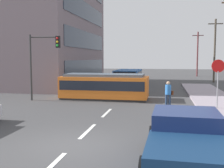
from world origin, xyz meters
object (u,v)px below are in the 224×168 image
at_px(pedestrian_crossing, 168,93).
at_px(pickup_truck_parked, 186,140).
at_px(streetcar_tram, 105,86).
at_px(traffic_light_mast, 42,55).
at_px(stop_sign, 218,74).
at_px(utility_pole_distant, 197,53).
at_px(utility_pole_far, 215,50).
at_px(city_bus, 128,77).

relative_size(pedestrian_crossing, pickup_truck_parked, 0.33).
bearing_deg(streetcar_tram, traffic_light_mast, -158.82).
height_order(stop_sign, utility_pole_distant, utility_pole_distant).
relative_size(streetcar_tram, pedestrian_crossing, 3.92).
bearing_deg(utility_pole_far, pedestrian_crossing, -107.02).
distance_m(streetcar_tram, utility_pole_far, 20.00).
xyz_separation_m(city_bus, pickup_truck_parked, (4.46, -22.08, -0.24)).
height_order(pedestrian_crossing, utility_pole_far, utility_pole_far).
distance_m(pedestrian_crossing, utility_pole_distant, 31.48).
bearing_deg(streetcar_tram, pickup_truck_parked, -68.08).
distance_m(pedestrian_crossing, pickup_truck_parked, 9.55).
distance_m(pedestrian_crossing, traffic_light_mast, 9.34).
height_order(streetcar_tram, utility_pole_far, utility_pole_far).
bearing_deg(utility_pole_far, traffic_light_mast, -129.29).
relative_size(pickup_truck_parked, stop_sign, 1.76).
relative_size(streetcar_tram, utility_pole_far, 0.82).
bearing_deg(traffic_light_mast, pedestrian_crossing, -8.64).
distance_m(pickup_truck_parked, traffic_light_mast, 14.54).
xyz_separation_m(streetcar_tram, utility_pole_far, (10.69, 16.60, 3.18)).
distance_m(utility_pole_far, utility_pole_distant, 11.34).
xyz_separation_m(streetcar_tram, utility_pole_distant, (9.90, 27.91, 2.91)).
relative_size(city_bus, traffic_light_mast, 1.11).
bearing_deg(utility_pole_distant, city_bus, -116.88).
xyz_separation_m(traffic_light_mast, utility_pole_far, (14.93, 18.24, 0.83)).
height_order(streetcar_tram, pickup_truck_parked, streetcar_tram).
height_order(pedestrian_crossing, pickup_truck_parked, pedestrian_crossing).
xyz_separation_m(traffic_light_mast, utility_pole_distant, (14.14, 29.55, 0.55)).
bearing_deg(utility_pole_distant, pickup_truck_parked, -96.85).
height_order(stop_sign, traffic_light_mast, traffic_light_mast).
xyz_separation_m(pickup_truck_parked, utility_pole_far, (5.64, 29.14, 3.37)).
bearing_deg(utility_pole_distant, traffic_light_mast, -115.57).
height_order(pedestrian_crossing, traffic_light_mast, traffic_light_mast).
bearing_deg(streetcar_tram, utility_pole_distant, 70.46).
relative_size(traffic_light_mast, utility_pole_far, 0.60).
distance_m(streetcar_tram, pickup_truck_parked, 13.52).
bearing_deg(utility_pole_far, utility_pole_distant, 93.98).
height_order(city_bus, utility_pole_far, utility_pole_far).
bearing_deg(pickup_truck_parked, stop_sign, 74.98).
bearing_deg(city_bus, pickup_truck_parked, -78.59).
xyz_separation_m(streetcar_tram, pedestrian_crossing, (4.69, -3.00, -0.04)).
xyz_separation_m(stop_sign, utility_pole_far, (3.15, 19.85, 1.98)).
bearing_deg(streetcar_tram, pedestrian_crossing, -32.57).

